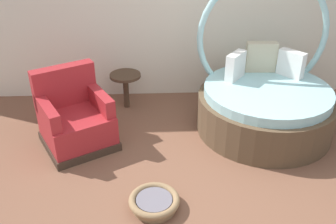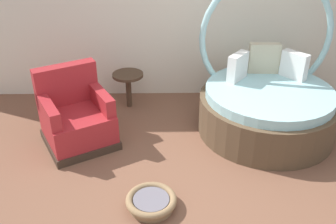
{
  "view_description": "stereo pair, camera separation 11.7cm",
  "coord_description": "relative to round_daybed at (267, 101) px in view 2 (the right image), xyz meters",
  "views": [
    {
      "loc": [
        -0.46,
        -3.01,
        2.7
      ],
      "look_at": [
        -0.29,
        0.76,
        0.55
      ],
      "focal_mm": 40.48,
      "sensor_mm": 36.0,
      "label": 1
    },
    {
      "loc": [
        -0.34,
        -3.01,
        2.7
      ],
      "look_at": [
        -0.29,
        0.76,
        0.55
      ],
      "focal_mm": 40.48,
      "sensor_mm": 36.0,
      "label": 2
    }
  ],
  "objects": [
    {
      "name": "ground_plane",
      "position": [
        -0.99,
        -1.28,
        -0.41
      ],
      "size": [
        8.0,
        8.0,
        0.02
      ],
      "primitive_type": "cube",
      "color": "brown"
    },
    {
      "name": "round_daybed",
      "position": [
        0.0,
        0.0,
        0.0
      ],
      "size": [
        1.74,
        1.74,
        1.98
      ],
      "color": "brown",
      "rests_on": "ground_plane"
    },
    {
      "name": "red_armchair",
      "position": [
        -2.41,
        -0.27,
        -0.07
      ],
      "size": [
        1.08,
        1.08,
        0.94
      ],
      "color": "#38281E",
      "rests_on": "ground_plane"
    },
    {
      "name": "pet_basket",
      "position": [
        -1.46,
        -1.47,
        -0.33
      ],
      "size": [
        0.51,
        0.51,
        0.13
      ],
      "color": "#8E704C",
      "rests_on": "ground_plane"
    },
    {
      "name": "side_table",
      "position": [
        -1.83,
        0.64,
        0.02
      ],
      "size": [
        0.44,
        0.44,
        0.52
      ],
      "color": "#473323",
      "rests_on": "ground_plane"
    }
  ]
}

